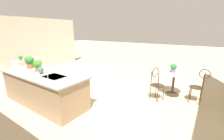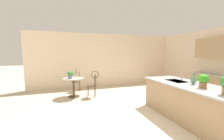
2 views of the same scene
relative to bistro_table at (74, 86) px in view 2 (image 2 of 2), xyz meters
The scene contains 10 objects.
ground_plane 3.28m from the bistro_table, 34.79° to the left, with size 40.00×40.00×0.00m, color beige.
wall_left_window 2.61m from the bistro_table, 130.70° to the left, with size 0.12×7.80×2.70m, color beige.
kitchen_island 4.01m from the bistro_table, 42.35° to the left, with size 2.80×1.06×0.92m.
bistro_table is the anchor object (origin of this frame).
chair_near_window 0.78m from the bistro_table, 63.54° to the left, with size 0.49×0.52×1.04m.
chair_by_island 0.76m from the bistro_table, 167.94° to the left, with size 0.49×0.40×1.04m.
sink_faucet 3.81m from the bistro_table, 50.02° to the left, with size 0.02×0.02×0.22m, color #B2B5BA.
potted_plant_on_table 0.48m from the bistro_table, 61.05° to the right, with size 0.20×0.20×0.28m.
potted_plant_counter_near 4.25m from the bistro_table, 38.99° to the left, with size 0.22×0.22×0.31m.
vase_on_counter 4.06m from the bistro_table, 43.38° to the left, with size 0.13×0.13×0.29m.
Camera 2 is at (2.87, -2.11, 1.69)m, focal length 22.43 mm.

